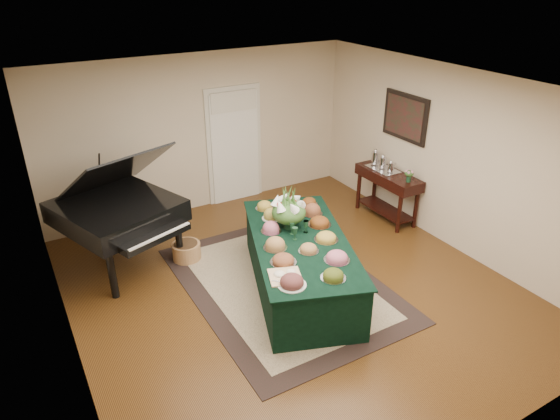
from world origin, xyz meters
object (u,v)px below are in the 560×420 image
buffet_table (300,264)px  floral_centerpiece (289,208)px  grand_piano (118,210)px  mahogany_sideboard (388,183)px

buffet_table → floral_centerpiece: 0.75m
grand_piano → mahogany_sideboard: bearing=-9.8°
grand_piano → floral_centerpiece: bearing=-36.2°
grand_piano → buffet_table: bearing=-43.3°
floral_centerpiece → mahogany_sideboard: size_ratio=0.39×
buffet_table → grand_piano: 2.64m
floral_centerpiece → mahogany_sideboard: floral_centerpiece is taller
floral_centerpiece → grand_piano: grand_piano is taller
floral_centerpiece → mahogany_sideboard: (2.35, 0.67, -0.39)m
floral_centerpiece → mahogany_sideboard: 2.48m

